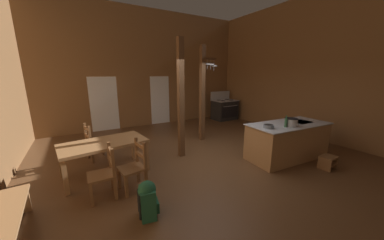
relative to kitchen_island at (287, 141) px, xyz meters
The scene contains 19 objects.
ground_plane 2.18m from the kitchen_island, 152.14° to the left, with size 9.03×9.19×0.10m, color brown.
wall_back 5.89m from the kitchen_island, 109.63° to the left, with size 9.03×0.14×4.67m, color brown.
wall_right 3.13m from the kitchen_island, 23.23° to the left, with size 0.14×9.19×4.67m, color brown.
glazed_door_back_left 6.41m from the kitchen_island, 125.72° to the left, with size 1.00×0.01×2.05m, color white.
glazed_panel_back_right 5.42m from the kitchen_island, 105.77° to the left, with size 0.84×0.01×2.05m, color white.
kitchen_island is the anchor object (origin of this frame).
stove_range 4.62m from the kitchen_island, 71.21° to the left, with size 1.15×0.84×1.32m.
support_post_with_pot_rack 2.85m from the kitchen_island, 114.56° to the left, with size 0.63×0.25×3.02m.
support_post_center 2.95m from the kitchen_island, 147.21° to the left, with size 0.14×0.14×3.02m.
step_stool 0.97m from the kitchen_island, 71.92° to the right, with size 0.37×0.30×0.30m.
dining_table 4.46m from the kitchen_island, 161.27° to the left, with size 1.80×1.12×0.74m.
ladderback_chair_near_window 3.85m from the kitchen_island, behind, with size 0.50×0.50×0.95m.
ladderback_chair_by_post 4.95m from the kitchen_island, 151.16° to the left, with size 0.52×0.52×0.95m.
ladderback_chair_at_table_end 4.37m from the kitchen_island, behind, with size 0.44×0.44×0.95m.
bench_along_left_wall 5.56m from the kitchen_island, behind, with size 0.44×1.58×0.44m.
backpack 3.86m from the kitchen_island, behind, with size 0.34×0.35×0.60m.
stockpot_on_counter 0.62m from the kitchen_island, 138.88° to the right, with size 0.37×0.30×0.20m.
mixing_bowl_on_counter 0.96m from the kitchen_island, behind, with size 0.24×0.24×0.08m.
bottle_tall_on_counter 0.72m from the kitchen_island, 156.11° to the right, with size 0.07×0.07×0.28m.
Camera 1 is at (-2.73, -4.00, 2.17)m, focal length 18.62 mm.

